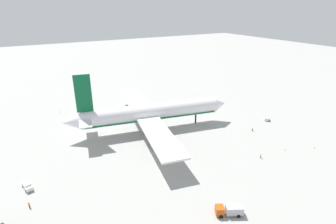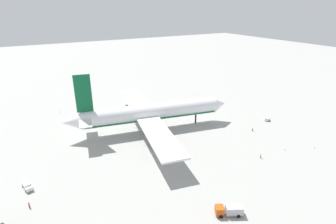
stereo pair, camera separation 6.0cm
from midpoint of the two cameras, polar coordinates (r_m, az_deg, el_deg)
name	(u,v)px [view 1 (the left image)]	position (r m, az deg, el deg)	size (l,w,h in m)	color
ground_plane	(153,129)	(113.44, -3.29, -3.65)	(600.00, 600.00, 0.00)	#9E9E99
airliner	(150,113)	(110.05, -3.96, -0.17)	(68.67, 73.43, 25.56)	white
service_truck_2	(229,210)	(72.58, 12.90, -19.62)	(7.07, 5.25, 2.49)	#BF4C14
service_van	(27,185)	(88.69, -27.75, -13.64)	(2.79, 4.98, 1.97)	white
baggage_cart_0	(268,119)	(128.97, 20.40, -1.45)	(3.10, 1.93, 1.39)	gray
ground_worker_0	(29,205)	(81.47, -27.44, -17.13)	(0.55, 0.55, 1.70)	navy
ground_worker_1	(261,156)	(97.98, 19.10, -8.81)	(0.56, 0.56, 1.63)	#3F3F47
ground_worker_2	(253,129)	(116.78, 17.54, -3.44)	(0.55, 0.55, 1.79)	navy
traffic_cone_0	(285,150)	(106.20, 23.57, -7.34)	(0.36, 0.36, 0.55)	orange
traffic_cone_1	(314,148)	(112.19, 28.67, -6.70)	(0.36, 0.36, 0.55)	orange
traffic_cone_2	(60,112)	(139.92, -22.01, -0.08)	(0.36, 0.36, 0.55)	orange
traffic_cone_3	(194,93)	(158.61, 5.52, 3.97)	(0.36, 0.36, 0.55)	orange
traffic_cone_4	(60,110)	(143.15, -21.99, 0.40)	(0.36, 0.36, 0.55)	orange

